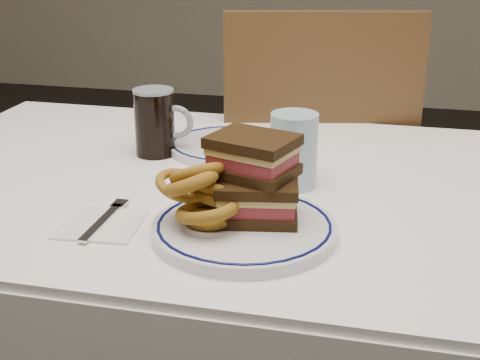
% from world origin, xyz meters
% --- Properties ---
extents(dining_table, '(1.27, 0.87, 0.75)m').
position_xyz_m(dining_table, '(0.00, 0.00, 0.64)').
color(dining_table, white).
rests_on(dining_table, floor).
extents(chair_far, '(0.56, 0.56, 1.01)m').
position_xyz_m(chair_far, '(0.12, 0.55, 0.55)').
color(chair_far, '#402D14').
rests_on(chair_far, floor).
extents(main_plate, '(0.28, 0.28, 0.02)m').
position_xyz_m(main_plate, '(0.11, -0.22, 0.76)').
color(main_plate, silver).
rests_on(main_plate, dining_table).
extents(reuben_sandwich, '(0.15, 0.14, 0.13)m').
position_xyz_m(reuben_sandwich, '(0.12, -0.19, 0.83)').
color(reuben_sandwich, black).
rests_on(reuben_sandwich, main_plate).
extents(onion_rings_main, '(0.14, 0.14, 0.11)m').
position_xyz_m(onion_rings_main, '(0.05, -0.22, 0.81)').
color(onion_rings_main, brown).
rests_on(onion_rings_main, main_plate).
extents(ketchup_ramekin, '(0.06, 0.06, 0.03)m').
position_xyz_m(ketchup_ramekin, '(0.09, -0.15, 0.79)').
color(ketchup_ramekin, white).
rests_on(ketchup_ramekin, main_plate).
extents(beer_mug, '(0.12, 0.08, 0.14)m').
position_xyz_m(beer_mug, '(-0.14, 0.10, 0.82)').
color(beer_mug, black).
rests_on(beer_mug, dining_table).
extents(water_glass, '(0.08, 0.08, 0.13)m').
position_xyz_m(water_glass, '(0.15, 0.00, 0.82)').
color(water_glass, '#A1C0D0').
rests_on(water_glass, dining_table).
extents(far_plate, '(0.24, 0.24, 0.02)m').
position_xyz_m(far_plate, '(-0.01, 0.16, 0.76)').
color(far_plate, silver).
rests_on(far_plate, dining_table).
extents(onion_rings_far, '(0.10, 0.11, 0.05)m').
position_xyz_m(onion_rings_far, '(-0.01, 0.17, 0.78)').
color(onion_rings_far, brown).
rests_on(onion_rings_far, far_plate).
extents(napkin_fork, '(0.13, 0.16, 0.01)m').
position_xyz_m(napkin_fork, '(-0.11, -0.24, 0.75)').
color(napkin_fork, white).
rests_on(napkin_fork, dining_table).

